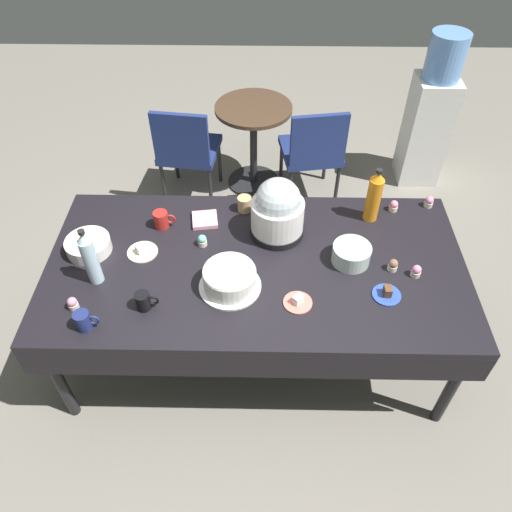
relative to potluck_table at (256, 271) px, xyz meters
The scene contains 26 objects.
ground 0.69m from the potluck_table, ahead, with size 9.00×9.00×0.00m, color slate.
potluck_table is the anchor object (origin of this frame).
frosted_layer_cake 0.24m from the potluck_table, 126.71° to the right, with size 0.31×0.31×0.12m.
slow_cooker 0.34m from the potluck_table, 64.46° to the left, with size 0.30×0.30×0.35m.
glass_salad_bowl 0.51m from the potluck_table, ahead, with size 0.20×0.20×0.10m, color #B2C6BC.
ceramic_snack_bowl 0.90m from the potluck_table, behind, with size 0.24×0.24×0.07m, color silver.
dessert_plate_cream 0.62m from the potluck_table, behind, with size 0.16×0.16×0.05m.
dessert_plate_cobalt 0.69m from the potluck_table, 18.06° to the right, with size 0.14×0.14×0.06m.
dessert_plate_coral 0.35m from the potluck_table, 52.24° to the right, with size 0.14×0.14×0.05m.
cupcake_vanilla 0.82m from the potluck_table, ahead, with size 0.05×0.05×0.07m.
cupcake_lemon 0.33m from the potluck_table, 156.25° to the left, with size 0.05×0.05×0.07m.
cupcake_berry 0.91m from the potluck_table, 28.97° to the left, with size 0.05×0.05×0.07m.
cupcake_mint 1.12m from the potluck_table, 25.47° to the left, with size 0.05×0.05×0.07m.
cupcake_cocoa 0.71m from the potluck_table, ahead, with size 0.05×0.05×0.07m.
cupcake_rose 0.93m from the potluck_table, 160.08° to the right, with size 0.05×0.05×0.07m.
soda_bottle_orange_juice 0.78m from the potluck_table, 29.71° to the left, with size 0.08×0.08×0.34m.
soda_bottle_water 0.84m from the potluck_table, behind, with size 0.07×0.07×0.34m.
coffee_mug_tan 0.44m from the potluck_table, 99.56° to the left, with size 0.12×0.08×0.09m.
coffee_mug_navy 0.90m from the potluck_table, 151.43° to the right, with size 0.12×0.08×0.10m.
coffee_mug_black 0.62m from the potluck_table, 149.94° to the right, with size 0.11×0.07×0.09m.
coffee_mug_red 0.61m from the potluck_table, 152.62° to the left, with size 0.12×0.08×0.10m.
paper_napkin_stack 0.44m from the potluck_table, 132.83° to the left, with size 0.14×0.14×0.02m, color pink.
maroon_chair_left 1.57m from the potluck_table, 111.06° to the left, with size 0.49×0.49×0.85m.
maroon_chair_right 1.52m from the potluck_table, 74.17° to the left, with size 0.50×0.50×0.85m.
round_cafe_table 1.69m from the potluck_table, 91.71° to the left, with size 0.60×0.60×0.72m.
water_cooler 2.25m from the potluck_table, 53.00° to the left, with size 0.32×0.32×1.24m.
Camera 1 is at (0.03, -1.79, 2.64)m, focal length 34.88 mm.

